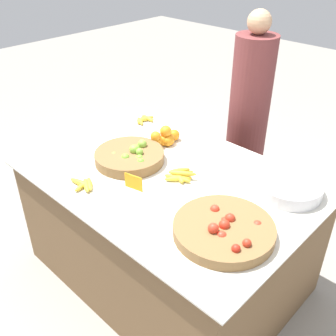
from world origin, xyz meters
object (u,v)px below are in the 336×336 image
(price_sign, at_px, (134,182))
(vendor_person, at_px, (247,127))
(lime_bowl, at_px, (130,157))
(tomato_basket, at_px, (224,229))
(metal_bowl, at_px, (289,187))

(price_sign, bearing_deg, vendor_person, 79.49)
(lime_bowl, bearing_deg, tomato_basket, -9.47)
(tomato_basket, bearing_deg, metal_bowl, 84.54)
(lime_bowl, distance_m, metal_bowl, 0.92)
(lime_bowl, xyz_separation_m, metal_bowl, (0.84, 0.37, 0.00))
(tomato_basket, distance_m, metal_bowl, 0.50)
(tomato_basket, bearing_deg, price_sign, -175.70)
(metal_bowl, distance_m, vendor_person, 0.90)
(metal_bowl, bearing_deg, lime_bowl, -156.46)
(price_sign, relative_size, vendor_person, 0.07)
(lime_bowl, height_order, tomato_basket, lime_bowl)
(price_sign, xyz_separation_m, vendor_person, (-0.05, 1.15, -0.09))
(metal_bowl, xyz_separation_m, price_sign, (-0.61, -0.54, 0.01))
(metal_bowl, distance_m, price_sign, 0.82)
(lime_bowl, distance_m, tomato_basket, 0.81)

